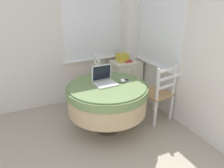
{
  "coord_description": "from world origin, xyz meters",
  "views": [
    {
      "loc": [
        -0.09,
        -0.65,
        1.93
      ],
      "look_at": [
        1.23,
        2.04,
        0.66
      ],
      "focal_mm": 35.0,
      "sensor_mm": 36.0,
      "label": 1
    }
  ],
  "objects_px": {
    "round_dining_table": "(107,96)",
    "storage_box": "(122,58)",
    "laptop": "(104,80)",
    "book_on_cabinet": "(127,61)",
    "corner_cabinet": "(125,79)",
    "computer_mouse": "(122,81)",
    "dining_chair_near_back_window": "(90,82)",
    "cell_phone": "(127,80)",
    "dining_chair_near_right_window": "(158,94)"
  },
  "relations": [
    {
      "from": "cell_phone",
      "to": "dining_chair_near_right_window",
      "type": "relative_size",
      "value": 0.12
    },
    {
      "from": "cell_phone",
      "to": "book_on_cabinet",
      "type": "distance_m",
      "value": 0.99
    },
    {
      "from": "computer_mouse",
      "to": "laptop",
      "type": "bearing_deg",
      "value": 164.69
    },
    {
      "from": "corner_cabinet",
      "to": "storage_box",
      "type": "bearing_deg",
      "value": 169.58
    },
    {
      "from": "corner_cabinet",
      "to": "cell_phone",
      "type": "bearing_deg",
      "value": -118.03
    },
    {
      "from": "corner_cabinet",
      "to": "laptop",
      "type": "bearing_deg",
      "value": -134.03
    },
    {
      "from": "cell_phone",
      "to": "storage_box",
      "type": "relative_size",
      "value": 0.57
    },
    {
      "from": "laptop",
      "to": "book_on_cabinet",
      "type": "height_order",
      "value": "laptop"
    },
    {
      "from": "corner_cabinet",
      "to": "dining_chair_near_right_window",
      "type": "bearing_deg",
      "value": -88.25
    },
    {
      "from": "storage_box",
      "to": "computer_mouse",
      "type": "bearing_deg",
      "value": -118.59
    },
    {
      "from": "dining_chair_near_back_window",
      "to": "book_on_cabinet",
      "type": "distance_m",
      "value": 0.84
    },
    {
      "from": "storage_box",
      "to": "laptop",
      "type": "bearing_deg",
      "value": -131.34
    },
    {
      "from": "dining_chair_near_back_window",
      "to": "dining_chair_near_right_window",
      "type": "bearing_deg",
      "value": -48.48
    },
    {
      "from": "round_dining_table",
      "to": "dining_chair_near_back_window",
      "type": "height_order",
      "value": "dining_chair_near_back_window"
    },
    {
      "from": "dining_chair_near_back_window",
      "to": "storage_box",
      "type": "xyz_separation_m",
      "value": [
        0.71,
        0.1,
        0.34
      ]
    },
    {
      "from": "computer_mouse",
      "to": "cell_phone",
      "type": "bearing_deg",
      "value": 14.81
    },
    {
      "from": "book_on_cabinet",
      "to": "dining_chair_near_back_window",
      "type": "bearing_deg",
      "value": -176.03
    },
    {
      "from": "laptop",
      "to": "book_on_cabinet",
      "type": "xyz_separation_m",
      "value": [
        0.84,
        0.81,
        -0.05
      ]
    },
    {
      "from": "cell_phone",
      "to": "corner_cabinet",
      "type": "height_order",
      "value": "cell_phone"
    },
    {
      "from": "laptop",
      "to": "book_on_cabinet",
      "type": "relative_size",
      "value": 1.71
    },
    {
      "from": "round_dining_table",
      "to": "storage_box",
      "type": "bearing_deg",
      "value": 51.18
    },
    {
      "from": "cell_phone",
      "to": "dining_chair_near_right_window",
      "type": "distance_m",
      "value": 0.59
    },
    {
      "from": "book_on_cabinet",
      "to": "round_dining_table",
      "type": "bearing_deg",
      "value": -133.32
    },
    {
      "from": "computer_mouse",
      "to": "round_dining_table",
      "type": "bearing_deg",
      "value": 179.51
    },
    {
      "from": "cell_phone",
      "to": "book_on_cabinet",
      "type": "relative_size",
      "value": 0.61
    },
    {
      "from": "dining_chair_near_back_window",
      "to": "book_on_cabinet",
      "type": "bearing_deg",
      "value": 3.97
    },
    {
      "from": "book_on_cabinet",
      "to": "storage_box",
      "type": "bearing_deg",
      "value": 149.45
    },
    {
      "from": "round_dining_table",
      "to": "dining_chair_near_right_window",
      "type": "relative_size",
      "value": 1.21
    },
    {
      "from": "laptop",
      "to": "storage_box",
      "type": "distance_m",
      "value": 1.15
    },
    {
      "from": "corner_cabinet",
      "to": "computer_mouse",
      "type": "bearing_deg",
      "value": -121.84
    },
    {
      "from": "round_dining_table",
      "to": "storage_box",
      "type": "relative_size",
      "value": 5.87
    },
    {
      "from": "computer_mouse",
      "to": "storage_box",
      "type": "bearing_deg",
      "value": 61.41
    },
    {
      "from": "laptop",
      "to": "storage_box",
      "type": "xyz_separation_m",
      "value": [
        0.76,
        0.86,
        0.01
      ]
    },
    {
      "from": "corner_cabinet",
      "to": "book_on_cabinet",
      "type": "bearing_deg",
      "value": -62.95
    },
    {
      "from": "dining_chair_near_back_window",
      "to": "storage_box",
      "type": "bearing_deg",
      "value": 8.32
    },
    {
      "from": "computer_mouse",
      "to": "book_on_cabinet",
      "type": "height_order",
      "value": "computer_mouse"
    },
    {
      "from": "dining_chair_near_right_window",
      "to": "storage_box",
      "type": "distance_m",
      "value": 1.07
    },
    {
      "from": "dining_chair_near_right_window",
      "to": "book_on_cabinet",
      "type": "bearing_deg",
      "value": 90.7
    },
    {
      "from": "dining_chair_near_right_window",
      "to": "corner_cabinet",
      "type": "height_order",
      "value": "dining_chair_near_right_window"
    },
    {
      "from": "computer_mouse",
      "to": "corner_cabinet",
      "type": "xyz_separation_m",
      "value": [
        0.57,
        0.92,
        -0.4
      ]
    },
    {
      "from": "storage_box",
      "to": "book_on_cabinet",
      "type": "bearing_deg",
      "value": -30.55
    },
    {
      "from": "dining_chair_near_back_window",
      "to": "corner_cabinet",
      "type": "xyz_separation_m",
      "value": [
        0.77,
        0.09,
        -0.09
      ]
    },
    {
      "from": "cell_phone",
      "to": "round_dining_table",
      "type": "bearing_deg",
      "value": -176.07
    },
    {
      "from": "laptop",
      "to": "dining_chair_near_back_window",
      "type": "bearing_deg",
      "value": 86.22
    },
    {
      "from": "round_dining_table",
      "to": "laptop",
      "type": "height_order",
      "value": "laptop"
    },
    {
      "from": "computer_mouse",
      "to": "cell_phone",
      "type": "height_order",
      "value": "computer_mouse"
    },
    {
      "from": "round_dining_table",
      "to": "cell_phone",
      "type": "relative_size",
      "value": 10.33
    },
    {
      "from": "round_dining_table",
      "to": "laptop",
      "type": "bearing_deg",
      "value": 99.37
    },
    {
      "from": "cell_phone",
      "to": "laptop",
      "type": "bearing_deg",
      "value": 172.8
    },
    {
      "from": "dining_chair_near_right_window",
      "to": "corner_cabinet",
      "type": "distance_m",
      "value": 1.0
    }
  ]
}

